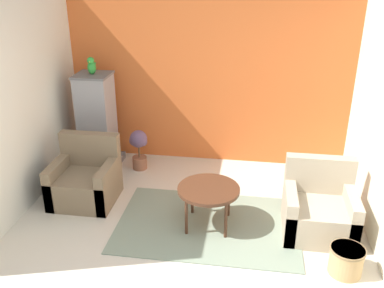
% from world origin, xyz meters
% --- Properties ---
extents(wall_back_accent, '(4.17, 0.06, 2.61)m').
position_xyz_m(wall_back_accent, '(0.00, 3.09, 1.31)').
color(wall_back_accent, orange).
rests_on(wall_back_accent, ground_plane).
extents(wall_left, '(0.06, 3.06, 2.61)m').
position_xyz_m(wall_left, '(-2.06, 1.53, 1.31)').
color(wall_left, silver).
rests_on(wall_left, ground_plane).
extents(area_rug, '(2.10, 1.42, 0.01)m').
position_xyz_m(area_rug, '(0.23, 1.28, 0.01)').
color(area_rug, gray).
rests_on(area_rug, ground_plane).
extents(coffee_table, '(0.71, 0.71, 0.50)m').
position_xyz_m(coffee_table, '(0.23, 1.28, 0.45)').
color(coffee_table, '#472819').
rests_on(coffee_table, ground_plane).
extents(armchair_left, '(0.77, 0.72, 0.82)m').
position_xyz_m(armchair_left, '(-1.39, 1.63, 0.27)').
color(armchair_left, '#7A664C').
rests_on(armchair_left, ground_plane).
extents(armchair_right, '(0.77, 0.72, 0.82)m').
position_xyz_m(armchair_right, '(1.47, 1.35, 0.27)').
color(armchair_right, tan).
rests_on(armchair_right, ground_plane).
extents(birdcage, '(0.60, 0.60, 1.39)m').
position_xyz_m(birdcage, '(-1.56, 2.61, 0.67)').
color(birdcage, slate).
rests_on(birdcage, ground_plane).
extents(parrot, '(0.11, 0.20, 0.24)m').
position_xyz_m(parrot, '(-1.56, 2.61, 1.51)').
color(parrot, green).
rests_on(parrot, birdcage).
extents(potted_plant, '(0.28, 0.25, 0.60)m').
position_xyz_m(potted_plant, '(-0.94, 2.57, 0.36)').
color(potted_plant, brown).
rests_on(potted_plant, ground_plane).
extents(wicker_basket, '(0.34, 0.34, 0.29)m').
position_xyz_m(wicker_basket, '(1.67, 0.67, 0.16)').
color(wicker_basket, tan).
rests_on(wicker_basket, ground_plane).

